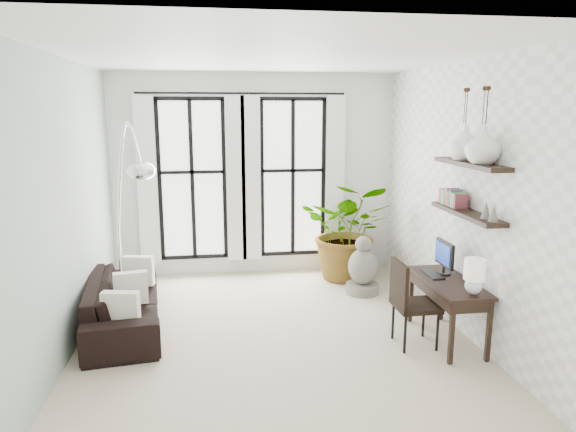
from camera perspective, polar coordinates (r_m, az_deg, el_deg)
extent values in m
plane|color=beige|center=(6.28, -1.55, -13.01)|extent=(5.00, 5.00, 0.00)
plane|color=white|center=(5.74, -1.74, 17.44)|extent=(5.00, 5.00, 0.00)
plane|color=#A0B2A7|center=(5.98, -23.58, 0.85)|extent=(0.00, 5.00, 5.00)
plane|color=white|center=(6.45, 18.64, 1.93)|extent=(0.00, 5.00, 5.00)
plane|color=white|center=(8.26, -3.63, 4.52)|extent=(4.50, 0.00, 4.50)
cube|color=white|center=(8.22, -10.59, 3.96)|extent=(1.00, 0.02, 2.50)
cube|color=white|center=(8.18, -15.39, 3.70)|extent=(0.30, 0.04, 2.60)
cube|color=white|center=(8.12, -5.81, 4.00)|extent=(0.30, 0.04, 2.60)
cube|color=white|center=(8.31, 0.53, 4.23)|extent=(1.00, 0.02, 2.50)
cube|color=white|center=(8.14, -4.12, 4.05)|extent=(0.30, 0.04, 2.60)
cube|color=white|center=(8.34, 5.26, 4.22)|extent=(0.30, 0.04, 2.60)
cylinder|color=black|center=(8.07, -5.14, 13.44)|extent=(3.20, 0.03, 0.03)
cube|color=black|center=(6.03, 19.22, 0.28)|extent=(0.25, 1.30, 0.05)
cube|color=black|center=(5.95, 19.58, 5.48)|extent=(0.25, 1.30, 0.05)
cube|color=#C95432|center=(6.49, 17.09, 2.22)|extent=(0.16, 0.04, 0.18)
cube|color=#377AC2|center=(6.45, 17.25, 2.15)|extent=(0.16, 0.04, 0.18)
cube|color=gold|center=(6.41, 17.42, 2.09)|extent=(0.16, 0.04, 0.18)
cube|color=#2E8B41|center=(6.37, 17.60, 2.02)|extent=(0.16, 0.04, 0.18)
cube|color=purple|center=(6.33, 17.77, 1.95)|extent=(0.16, 0.04, 0.18)
cube|color=#CD5A2D|center=(6.29, 17.95, 1.88)|extent=(0.16, 0.04, 0.18)
cube|color=#575757|center=(6.25, 18.13, 1.81)|extent=(0.16, 0.04, 0.18)
cube|color=#31AC88|center=(6.21, 18.31, 1.74)|extent=(0.16, 0.04, 0.18)
cube|color=tan|center=(6.17, 18.49, 1.67)|extent=(0.16, 0.04, 0.18)
cube|color=brown|center=(6.13, 18.68, 1.59)|extent=(0.16, 0.04, 0.18)
cone|color=gray|center=(5.66, 21.14, 0.63)|extent=(0.10, 0.10, 0.18)
cone|color=gray|center=(5.53, 21.89, 0.33)|extent=(0.10, 0.10, 0.18)
imported|color=black|center=(6.67, -17.82, -9.22)|extent=(1.08, 2.19, 0.61)
cube|color=silver|center=(5.94, -18.08, -9.85)|extent=(0.40, 0.12, 0.40)
cube|color=silver|center=(6.59, -17.06, -7.65)|extent=(0.40, 0.12, 0.40)
cube|color=silver|center=(7.25, -16.24, -5.84)|extent=(0.40, 0.12, 0.40)
imported|color=#2D7228|center=(8.09, 6.76, -1.61)|extent=(1.74, 1.63, 1.56)
cube|color=black|center=(6.15, 17.39, -7.03)|extent=(0.52, 1.22, 0.04)
cube|color=black|center=(6.17, 17.19, -7.79)|extent=(0.47, 1.17, 0.11)
cube|color=black|center=(5.72, 17.72, -12.33)|extent=(0.05, 0.05, 0.68)
cube|color=black|center=(5.91, 21.42, -11.82)|extent=(0.05, 0.05, 0.68)
cube|color=black|center=(6.68, 13.50, -8.59)|extent=(0.05, 0.05, 0.68)
cube|color=black|center=(6.84, 16.76, -8.29)|extent=(0.05, 0.05, 0.68)
cube|color=black|center=(6.30, 17.02, -4.01)|extent=(0.04, 0.42, 0.30)
cube|color=navy|center=(6.29, 16.81, -4.03)|extent=(0.00, 0.36, 0.24)
cube|color=black|center=(6.31, 15.72, -6.19)|extent=(0.15, 0.40, 0.02)
sphere|color=silver|center=(5.74, 19.90, -7.38)|extent=(0.18, 0.18, 0.18)
cylinder|color=white|center=(5.69, 20.04, -5.57)|extent=(0.22, 0.22, 0.22)
cube|color=black|center=(6.03, 14.01, -9.64)|extent=(0.47, 0.47, 0.05)
cube|color=black|center=(5.86, 12.24, -7.45)|extent=(0.05, 0.47, 0.52)
cylinder|color=black|center=(5.89, 12.85, -12.70)|extent=(0.03, 0.03, 0.44)
cylinder|color=black|center=(6.03, 16.26, -12.30)|extent=(0.03, 0.03, 0.44)
cylinder|color=black|center=(6.22, 11.60, -11.33)|extent=(0.03, 0.03, 0.44)
cylinder|color=black|center=(6.35, 14.85, -11.00)|extent=(0.03, 0.03, 0.44)
cylinder|color=silver|center=(7.26, -17.81, -9.66)|extent=(0.37, 0.37, 0.10)
cylinder|color=silver|center=(7.09, -18.07, -5.74)|extent=(0.04, 0.04, 1.04)
ellipsoid|color=silver|center=(6.30, -15.96, 4.82)|extent=(0.33, 0.33, 0.22)
cylinder|color=gray|center=(7.65, 8.24, -7.95)|extent=(0.48, 0.48, 0.14)
ellipsoid|color=gray|center=(7.54, 8.32, -5.57)|extent=(0.43, 0.43, 0.52)
sphere|color=gray|center=(7.45, 8.39, -3.12)|extent=(0.24, 0.24, 0.24)
imported|color=white|center=(5.71, 20.88, 7.34)|extent=(0.37, 0.37, 0.38)
imported|color=white|center=(6.07, 19.06, 7.67)|extent=(0.37, 0.37, 0.38)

